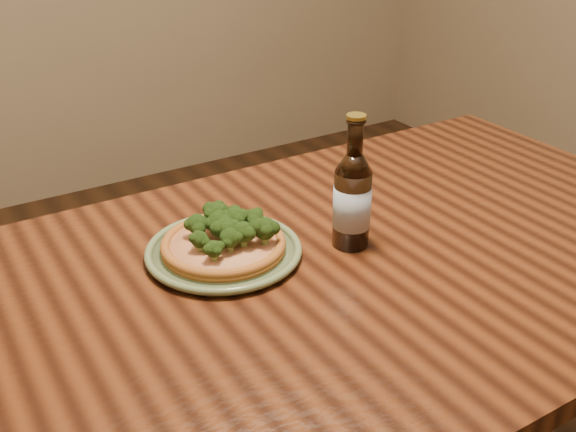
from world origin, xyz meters
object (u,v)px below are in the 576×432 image
table (325,307)px  pizza (225,240)px  beer_bottle (352,199)px  plate (224,251)px

table → pizza: size_ratio=7.14×
pizza → beer_bottle: size_ratio=0.89×
plate → beer_bottle: size_ratio=1.12×
pizza → beer_bottle: (0.22, -0.08, 0.06)m
beer_bottle → pizza: bearing=149.7°
table → plate: (-0.14, 0.12, 0.10)m
plate → beer_bottle: (0.22, -0.08, 0.08)m
pizza → beer_bottle: beer_bottle is taller
table → plate: 0.21m
pizza → beer_bottle: 0.24m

